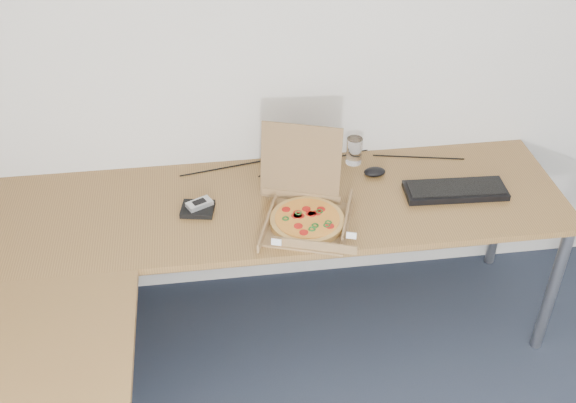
{
  "coord_description": "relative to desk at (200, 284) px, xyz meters",
  "views": [
    {
      "loc": [
        -0.75,
        -0.95,
        2.49
      ],
      "look_at": [
        -0.45,
        1.28,
        0.82
      ],
      "focal_mm": 43.35,
      "sensor_mm": 36.0,
      "label": 1
    }
  ],
  "objects": [
    {
      "name": "room_shell",
      "position": [
        0.82,
        -0.97,
        0.55
      ],
      "size": [
        3.5,
        3.5,
        2.5
      ],
      "primitive_type": null,
      "color": "silver",
      "rests_on": "ground"
    },
    {
      "name": "desk",
      "position": [
        0.0,
        0.0,
        0.0
      ],
      "size": [
        2.5,
        2.2,
        0.73
      ],
      "color": "brown",
      "rests_on": "ground"
    },
    {
      "name": "pizza_box",
      "position": [
        0.45,
        0.28,
        0.07
      ],
      "size": [
        0.34,
        0.39,
        0.34
      ],
      "rotation": [
        0.0,
        0.0,
        -0.32
      ],
      "color": "olive",
      "rests_on": "desk"
    },
    {
      "name": "drinking_glass",
      "position": [
        0.73,
        0.69,
        0.09
      ],
      "size": [
        0.07,
        0.07,
        0.13
      ],
      "primitive_type": "cylinder",
      "color": "white",
      "rests_on": "desk"
    },
    {
      "name": "keyboard",
      "position": [
        1.11,
        0.39,
        0.04
      ],
      "size": [
        0.44,
        0.18,
        0.03
      ],
      "primitive_type": "cube",
      "rotation": [
        0.0,
        0.0,
        -0.05
      ],
      "color": "black",
      "rests_on": "desk"
    },
    {
      "name": "mouse",
      "position": [
        0.8,
        0.57,
        0.05
      ],
      "size": [
        0.11,
        0.08,
        0.04
      ],
      "primitive_type": "ellipsoid",
      "rotation": [
        0.0,
        0.0,
        0.17
      ],
      "color": "black",
      "rests_on": "desk"
    },
    {
      "name": "wallet",
      "position": [
        0.01,
        0.41,
        0.04
      ],
      "size": [
        0.15,
        0.13,
        0.02
      ],
      "primitive_type": "cube",
      "rotation": [
        0.0,
        0.0,
        -0.19
      ],
      "color": "black",
      "rests_on": "desk"
    },
    {
      "name": "phone",
      "position": [
        0.02,
        0.42,
        0.06
      ],
      "size": [
        0.12,
        0.1,
        0.02
      ],
      "primitive_type": "cube",
      "rotation": [
        0.0,
        0.0,
        0.46
      ],
      "color": "#B2B5BA",
      "rests_on": "wallet"
    },
    {
      "name": "cable_bundle",
      "position": [
        0.56,
        0.71,
        0.03
      ],
      "size": [
        0.63,
        0.13,
        0.01
      ],
      "primitive_type": null,
      "rotation": [
        0.0,
        0.0,
        0.14
      ],
      "color": "black",
      "rests_on": "desk"
    }
  ]
}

